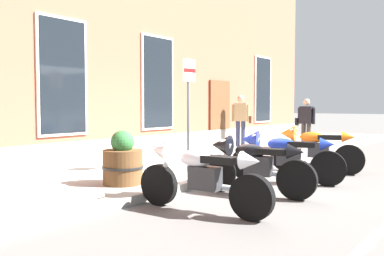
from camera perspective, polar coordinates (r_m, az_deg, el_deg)
ground_plane at (r=8.03m, az=4.59°, el=-7.49°), size 140.00×140.00×0.00m
sidewalk at (r=8.98m, az=-3.91°, el=-5.90°), size 26.70×3.16×0.14m
brick_pub_facade at (r=12.91m, az=-20.85°, el=14.28°), size 20.70×6.71×8.05m
motorcycle_white_sport at (r=5.70m, az=0.65°, el=-6.30°), size 0.62×2.13×1.00m
motorcycle_black_sport at (r=6.80m, az=8.34°, el=-4.84°), size 0.64×2.00×0.98m
motorcycle_blue_sport at (r=7.98m, az=12.51°, el=-3.66°), size 0.81×2.14×0.99m
motorcycle_orange_sport at (r=9.37m, az=16.63°, el=-2.61°), size 0.70×1.99×1.03m
pedestrian_tan_coat at (r=13.41m, az=6.88°, el=1.45°), size 0.37×0.63×1.68m
pedestrian_dark_jacket at (r=13.40m, az=15.75°, el=1.01°), size 0.23×0.66×1.56m
parking_sign at (r=8.25m, az=-0.46°, el=4.23°), size 0.36×0.07×2.30m
barrel_planter at (r=7.05m, az=-9.71°, el=-4.79°), size 0.71×0.71×0.93m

